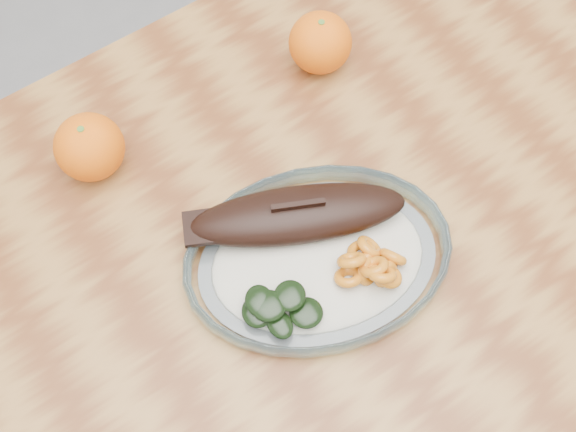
{
  "coord_description": "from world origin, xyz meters",
  "views": [
    {
      "loc": [
        -0.2,
        -0.24,
        1.52
      ],
      "look_at": [
        -0.01,
        0.05,
        0.77
      ],
      "focal_mm": 45.0,
      "sensor_mm": 36.0,
      "label": 1
    }
  ],
  "objects_px": {
    "dining_table": "(315,283)",
    "plated_meal": "(317,255)",
    "orange_right": "(320,43)",
    "orange_left": "(89,147)"
  },
  "relations": [
    {
      "from": "dining_table",
      "to": "orange_left",
      "type": "distance_m",
      "value": 0.32
    },
    {
      "from": "orange_left",
      "to": "dining_table",
      "type": "bearing_deg",
      "value": -57.7
    },
    {
      "from": "dining_table",
      "to": "orange_left",
      "type": "bearing_deg",
      "value": 122.3
    },
    {
      "from": "orange_left",
      "to": "plated_meal",
      "type": "bearing_deg",
      "value": -59.5
    },
    {
      "from": "plated_meal",
      "to": "orange_left",
      "type": "height_order",
      "value": "orange_left"
    },
    {
      "from": "dining_table",
      "to": "plated_meal",
      "type": "bearing_deg",
      "value": -140.99
    },
    {
      "from": "dining_table",
      "to": "plated_meal",
      "type": "relative_size",
      "value": 1.72
    },
    {
      "from": "dining_table",
      "to": "orange_right",
      "type": "bearing_deg",
      "value": 54.93
    },
    {
      "from": "dining_table",
      "to": "orange_right",
      "type": "xyz_separation_m",
      "value": [
        0.16,
        0.22,
        0.14
      ]
    },
    {
      "from": "dining_table",
      "to": "plated_meal",
      "type": "xyz_separation_m",
      "value": [
        -0.01,
        -0.01,
        0.12
      ]
    }
  ]
}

